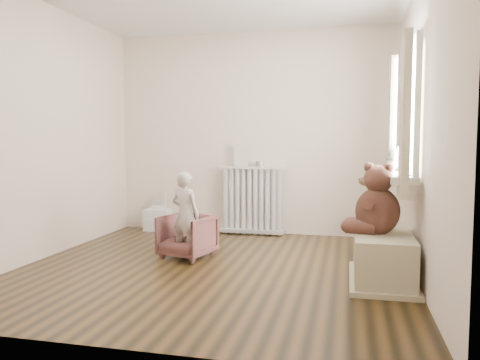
% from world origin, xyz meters
% --- Properties ---
extents(floor, '(3.60, 3.60, 0.01)m').
position_xyz_m(floor, '(0.00, 0.00, 0.00)').
color(floor, black).
rests_on(floor, ground).
extents(back_wall, '(3.60, 0.02, 2.60)m').
position_xyz_m(back_wall, '(0.00, 1.80, 1.30)').
color(back_wall, white).
rests_on(back_wall, ground).
extents(front_wall, '(3.60, 0.02, 2.60)m').
position_xyz_m(front_wall, '(0.00, -1.80, 1.30)').
color(front_wall, white).
rests_on(front_wall, ground).
extents(left_wall, '(0.02, 3.60, 2.60)m').
position_xyz_m(left_wall, '(-1.80, 0.00, 1.30)').
color(left_wall, white).
rests_on(left_wall, ground).
extents(right_wall, '(0.02, 3.60, 2.60)m').
position_xyz_m(right_wall, '(1.80, 0.00, 1.30)').
color(right_wall, white).
rests_on(right_wall, ground).
extents(window, '(0.03, 0.90, 1.10)m').
position_xyz_m(window, '(1.76, 0.30, 1.45)').
color(window, white).
rests_on(window, right_wall).
extents(window_sill, '(0.22, 1.10, 0.06)m').
position_xyz_m(window_sill, '(1.67, 0.30, 0.87)').
color(window_sill, silver).
rests_on(window_sill, right_wall).
extents(curtain_left, '(0.06, 0.26, 1.30)m').
position_xyz_m(curtain_left, '(1.65, -0.27, 1.39)').
color(curtain_left, beige).
rests_on(curtain_left, right_wall).
extents(curtain_right, '(0.06, 0.26, 1.30)m').
position_xyz_m(curtain_right, '(1.65, 0.87, 1.39)').
color(curtain_right, beige).
rests_on(curtain_right, right_wall).
extents(radiator, '(0.83, 0.16, 0.88)m').
position_xyz_m(radiator, '(0.03, 1.68, 0.39)').
color(radiator, silver).
rests_on(radiator, floor).
extents(paper_doll, '(0.17, 0.02, 0.29)m').
position_xyz_m(paper_doll, '(-0.12, 1.68, 1.02)').
color(paper_doll, beige).
rests_on(paper_doll, radiator).
extents(tin_a, '(0.11, 0.11, 0.06)m').
position_xyz_m(tin_a, '(0.13, 1.68, 0.91)').
color(tin_a, '#A59E8C').
rests_on(tin_a, radiator).
extents(toy_vanity, '(0.33, 0.24, 0.52)m').
position_xyz_m(toy_vanity, '(-1.27, 1.65, 0.28)').
color(toy_vanity, silver).
rests_on(toy_vanity, floor).
extents(armchair, '(0.59, 0.60, 0.44)m').
position_xyz_m(armchair, '(-0.38, 0.33, 0.22)').
color(armchair, brown).
rests_on(armchair, floor).
extents(child, '(0.36, 0.29, 0.87)m').
position_xyz_m(child, '(-0.38, 0.28, 0.45)').
color(child, beige).
rests_on(child, armchair).
extents(toy_bench, '(0.47, 0.89, 0.42)m').
position_xyz_m(toy_bench, '(1.52, -0.11, 0.20)').
color(toy_bench, beige).
rests_on(toy_bench, floor).
extents(teddy_bear, '(0.53, 0.43, 0.59)m').
position_xyz_m(teddy_bear, '(1.47, -0.09, 0.67)').
color(teddy_bear, '#3A1F17').
rests_on(teddy_bear, toy_bench).
extents(plush_cat, '(0.24, 0.31, 0.23)m').
position_xyz_m(plush_cat, '(1.66, 0.70, 1.00)').
color(plush_cat, '#686258').
rests_on(plush_cat, window_sill).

